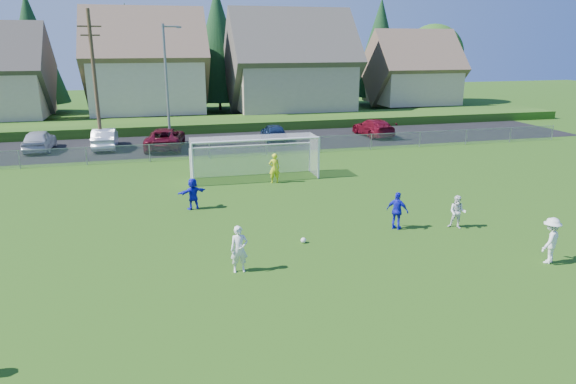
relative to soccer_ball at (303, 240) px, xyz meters
name	(u,v)px	position (x,y,z in m)	size (l,w,h in m)	color
ground	(354,308)	(0.02, -5.44, -0.11)	(160.00, 160.00, 0.00)	#193D0C
asphalt_lot	(228,142)	(0.02, 22.06, -0.10)	(60.00, 60.00, 0.00)	black
grass_embankment	(216,124)	(0.02, 29.56, 0.29)	(70.00, 6.00, 0.80)	#1E420F
soccer_ball	(303,240)	(0.00, 0.00, 0.00)	(0.22, 0.22, 0.22)	white
player_white_a	(239,249)	(-2.90, -2.01, 0.73)	(0.61, 0.40, 1.68)	white
player_white_b	(457,212)	(6.88, 0.00, 0.62)	(0.71, 0.55, 1.46)	white
player_white_c	(550,240)	(8.13, -4.04, 0.75)	(1.11, 0.64, 1.72)	white
player_blue_a	(397,211)	(4.33, 0.55, 0.71)	(0.96, 0.40, 1.64)	#1518CD
player_blue_b	(193,194)	(-3.93, 5.54, 0.65)	(1.41, 0.45, 1.53)	#1518CD
goalkeeper	(274,168)	(0.93, 9.23, 0.74)	(0.62, 0.41, 1.71)	yellow
car_a	(39,140)	(-13.89, 22.36, 0.67)	(1.84, 4.58, 1.56)	#B5B7BD
car_b	(105,138)	(-9.23, 22.01, 0.66)	(1.62, 4.65, 1.53)	white
car_c	(165,138)	(-4.83, 20.81, 0.67)	(2.58, 5.60, 1.56)	#4C0816
car_e	(274,132)	(3.74, 21.70, 0.61)	(1.69, 4.20, 1.43)	#122241
car_g	(373,128)	(12.50, 21.90, 0.62)	(2.04, 5.03, 1.46)	maroon
soccer_goal	(254,151)	(0.02, 10.61, 1.52)	(7.42, 1.90, 2.50)	white
chainlink_fence	(238,148)	(0.02, 16.56, 0.52)	(52.06, 0.06, 1.20)	gray
streetlight	(167,84)	(-4.42, 20.56, 4.73)	(1.38, 0.18, 9.00)	slate
utility_pole	(95,80)	(-9.48, 21.56, 5.04)	(1.60, 0.26, 10.00)	#473321
houses_row	(224,46)	(2.00, 37.03, 7.22)	(53.90, 11.45, 13.27)	tan
tree_row	(209,49)	(1.07, 43.30, 6.80)	(65.98, 12.36, 13.80)	#382616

